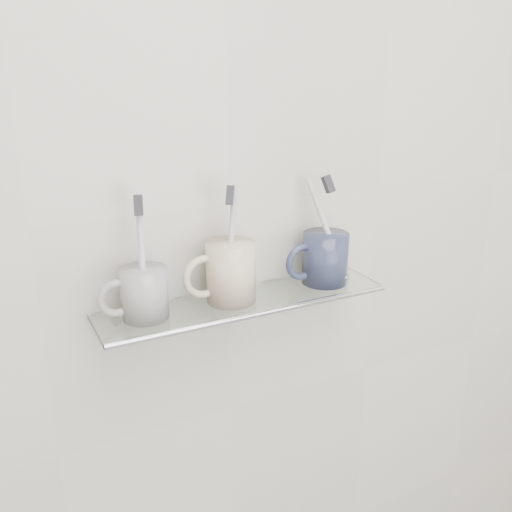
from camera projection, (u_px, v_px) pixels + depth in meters
wall_back at (228, 205)px, 0.97m from camera, size 2.50×0.00×2.50m
shelf_glass at (245, 301)px, 0.97m from camera, size 0.50×0.12×0.01m
shelf_rail at (260, 314)px, 0.92m from camera, size 0.50×0.01×0.01m
bracket_left at (115, 321)px, 0.92m from camera, size 0.02×0.03×0.02m
bracket_right at (332, 278)px, 1.10m from camera, size 0.02×0.03×0.02m
mug_left at (144, 293)px, 0.88m from camera, size 0.08×0.08×0.08m
mug_left_handle at (117, 298)px, 0.86m from camera, size 0.06×0.01×0.06m
toothbrush_left at (142, 257)px, 0.86m from camera, size 0.02×0.05×0.19m
bristles_left at (138, 205)px, 0.84m from camera, size 0.02×0.03×0.03m
mug_center at (231, 272)px, 0.94m from camera, size 0.09×0.09×0.10m
mug_center_handle at (204, 277)px, 0.92m from camera, size 0.07×0.01×0.07m
toothbrush_center at (230, 243)px, 0.93m from camera, size 0.04×0.03×0.19m
bristles_center at (230, 195)px, 0.90m from camera, size 0.02×0.03×0.03m
mug_right at (325, 258)px, 1.02m from camera, size 0.08×0.08×0.09m
mug_right_handle at (303, 262)px, 1.00m from camera, size 0.07×0.01×0.07m
toothbrush_right at (326, 229)px, 1.01m from camera, size 0.06×0.07×0.18m
bristles_right at (328, 184)px, 0.98m from camera, size 0.02×0.03×0.04m
chrome_cap at (340, 275)px, 1.05m from camera, size 0.04×0.04×0.01m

